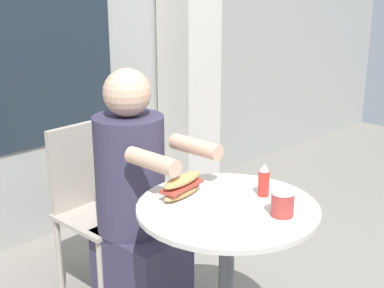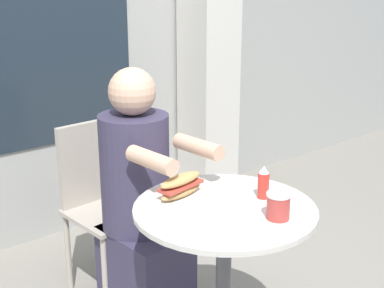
% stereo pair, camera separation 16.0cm
% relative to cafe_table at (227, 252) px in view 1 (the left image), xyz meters
% --- Properties ---
extents(storefront_wall, '(8.00, 0.09, 2.80)m').
position_rel_cafe_table_xyz_m(storefront_wall, '(-0.00, 1.61, 0.87)').
color(storefront_wall, '#9E9E99').
rests_on(storefront_wall, ground_plane).
extents(lattice_pillar, '(0.31, 0.31, 2.40)m').
position_rel_cafe_table_xyz_m(lattice_pillar, '(1.15, 1.40, 0.67)').
color(lattice_pillar, beige).
rests_on(lattice_pillar, ground_plane).
extents(cafe_table, '(0.69, 0.69, 0.73)m').
position_rel_cafe_table_xyz_m(cafe_table, '(0.00, 0.00, 0.00)').
color(cafe_table, beige).
rests_on(cafe_table, ground_plane).
extents(diner_chair, '(0.40, 0.40, 0.87)m').
position_rel_cafe_table_xyz_m(diner_chair, '(-0.04, 0.86, -0.01)').
color(diner_chair, '#ADA393').
rests_on(diner_chair, ground_plane).
extents(seated_diner, '(0.34, 0.57, 1.19)m').
position_rel_cafe_table_xyz_m(seated_diner, '(-0.03, 0.52, -0.01)').
color(seated_diner, '#38334C').
rests_on(seated_diner, ground_plane).
extents(sandwich_on_plate, '(0.22, 0.22, 0.09)m').
position_rel_cafe_table_xyz_m(sandwich_on_plate, '(-0.08, 0.17, 0.24)').
color(sandwich_on_plate, white).
rests_on(sandwich_on_plate, cafe_table).
extents(drink_cup, '(0.09, 0.09, 0.10)m').
position_rel_cafe_table_xyz_m(drink_cup, '(0.08, -0.20, 0.25)').
color(drink_cup, '#B73D38').
rests_on(drink_cup, cafe_table).
extents(condiment_bottle, '(0.04, 0.04, 0.13)m').
position_rel_cafe_table_xyz_m(condiment_bottle, '(0.17, -0.03, 0.26)').
color(condiment_bottle, red).
rests_on(condiment_bottle, cafe_table).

